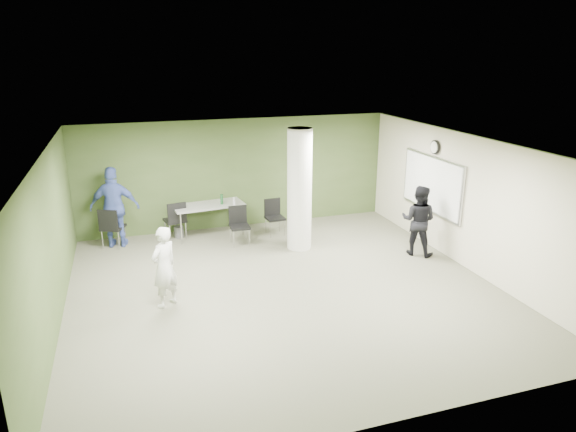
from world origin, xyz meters
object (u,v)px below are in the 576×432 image
object	(u,v)px
folding_table	(209,206)
man_blue	(115,207)
man_black	(418,220)
woman_white	(164,267)
chair_back_left	(111,225)

from	to	relation	value
folding_table	man_blue	distance (m)	2.20
man_black	man_blue	xyz separation A→B (m)	(-6.44, 2.59, 0.16)
woman_white	man_blue	bearing A→B (deg)	-114.98
folding_table	chair_back_left	world-z (taller)	folding_table
chair_back_left	man_blue	size ratio (longest dim) A/B	0.50
chair_back_left	man_black	xyz separation A→B (m)	(6.56, -2.53, 0.24)
man_black	man_blue	bearing A→B (deg)	22.48
folding_table	chair_back_left	distance (m)	2.32
folding_table	woman_white	bearing A→B (deg)	-118.54
folding_table	man_blue	world-z (taller)	man_blue
man_blue	folding_table	bearing A→B (deg)	-167.02
man_black	man_blue	world-z (taller)	man_blue
chair_back_left	folding_table	bearing A→B (deg)	-154.26
man_black	chair_back_left	bearing A→B (deg)	23.34
woman_white	man_black	size ratio (longest dim) A/B	0.94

